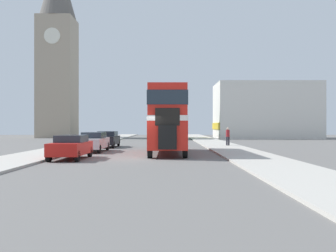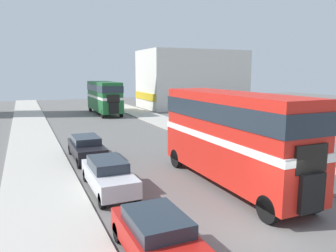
{
  "view_description": "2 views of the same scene",
  "coord_description": "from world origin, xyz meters",
  "views": [
    {
      "loc": [
        1.67,
        -21.83,
        1.93
      ],
      "look_at": [
        1.63,
        4.52,
        1.93
      ],
      "focal_mm": 40.0,
      "sensor_mm": 36.0,
      "label": 1
    },
    {
      "loc": [
        -7.26,
        -8.15,
        5.41
      ],
      "look_at": [
        1.63,
        11.9,
        1.79
      ],
      "focal_mm": 35.0,
      "sensor_mm": 36.0,
      "label": 2
    }
  ],
  "objects": [
    {
      "name": "pedestrian_walking",
      "position": [
        7.26,
        13.08,
        1.06
      ],
      "size": [
        0.34,
        0.34,
        1.67
      ],
      "color": "#282833",
      "rests_on": "sidewalk_right"
    },
    {
      "name": "ground_plane",
      "position": [
        0.0,
        0.0,
        0.0
      ],
      "size": [
        120.0,
        120.0,
        0.0
      ],
      "primitive_type": "plane",
      "color": "slate"
    },
    {
      "name": "car_parked_near",
      "position": [
        -3.98,
        -0.1,
        0.74
      ],
      "size": [
        1.73,
        4.16,
        1.4
      ],
      "color": "red",
      "rests_on": "ground_plane"
    },
    {
      "name": "sidewalk_right",
      "position": [
        6.75,
        0.0,
        0.06
      ],
      "size": [
        3.5,
        120.0,
        0.12
      ],
      "color": "#B7B2A8",
      "rests_on": "ground_plane"
    },
    {
      "name": "car_parked_mid",
      "position": [
        -3.9,
        6.17,
        0.76
      ],
      "size": [
        1.68,
        4.54,
        1.47
      ],
      "color": "silver",
      "rests_on": "ground_plane"
    },
    {
      "name": "sidewalk_left",
      "position": [
        -6.75,
        0.0,
        0.06
      ],
      "size": [
        3.5,
        120.0,
        0.12
      ],
      "color": "#B7B2A8",
      "rests_on": "ground_plane"
    },
    {
      "name": "shop_building_block",
      "position": [
        17.12,
        37.47,
        4.33
      ],
      "size": [
        15.75,
        8.91,
        8.67
      ],
      "color": "silver",
      "rests_on": "ground_plane"
    },
    {
      "name": "double_decker_bus",
      "position": [
        1.63,
        4.5,
        2.64
      ],
      "size": [
        2.41,
        9.73,
        4.47
      ],
      "color": "red",
      "rests_on": "ground_plane"
    },
    {
      "name": "car_parked_far",
      "position": [
        -3.83,
        12.14,
        0.76
      ],
      "size": [
        1.73,
        4.43,
        1.45
      ],
      "color": "black",
      "rests_on": "ground_plane"
    },
    {
      "name": "bus_distant",
      "position": [
        2.39,
        34.11,
        2.49
      ],
      "size": [
        2.56,
        9.81,
        4.19
      ],
      "color": "#1E602D",
      "rests_on": "ground_plane"
    },
    {
      "name": "church_tower",
      "position": [
        -16.81,
        40.57,
        15.67
      ],
      "size": [
        6.03,
        6.03,
        30.65
      ],
      "color": "tan",
      "rests_on": "ground_plane"
    }
  ]
}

